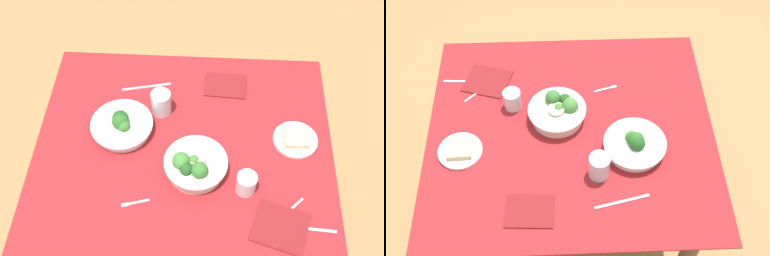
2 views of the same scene
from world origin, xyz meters
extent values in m
plane|color=#9E7547|center=(0.00, 0.00, 0.00)|extent=(6.00, 6.00, 0.00)
cube|color=maroon|center=(0.00, 0.00, 0.73)|extent=(1.15, 1.05, 0.01)
cube|color=brown|center=(0.00, 0.00, 0.72)|extent=(1.12, 1.02, 0.02)
cylinder|color=brown|center=(-0.46, 0.41, 0.35)|extent=(0.07, 0.07, 0.71)
cylinder|color=brown|center=(0.46, 0.41, 0.35)|extent=(0.07, 0.07, 0.71)
cylinder|color=white|center=(-0.25, 0.10, 0.76)|extent=(0.22, 0.22, 0.04)
cylinder|color=white|center=(-0.25, 0.10, 0.78)|extent=(0.24, 0.24, 0.01)
sphere|color=#1E511E|center=(-0.25, 0.12, 0.80)|extent=(0.06, 0.06, 0.06)
sphere|color=#33702D|center=(-0.23, 0.08, 0.79)|extent=(0.05, 0.05, 0.05)
sphere|color=#286023|center=(-0.25, 0.10, 0.80)|extent=(0.07, 0.07, 0.07)
cylinder|color=silver|center=(0.05, -0.07, 0.76)|extent=(0.21, 0.21, 0.05)
cylinder|color=silver|center=(0.05, -0.07, 0.79)|extent=(0.24, 0.24, 0.01)
sphere|color=#3D7A33|center=(0.00, -0.08, 0.81)|extent=(0.05, 0.05, 0.05)
sphere|color=#3D7A33|center=(0.05, -0.06, 0.80)|extent=(0.04, 0.04, 0.04)
sphere|color=#1E511E|center=(0.02, -0.11, 0.81)|extent=(0.05, 0.05, 0.05)
sphere|color=#33702D|center=(0.07, -0.11, 0.81)|extent=(0.06, 0.06, 0.06)
sphere|color=#3D7A33|center=(0.00, -0.07, 0.80)|extent=(0.07, 0.07, 0.07)
cylinder|color=beige|center=(0.06, -0.06, 0.81)|extent=(0.07, 0.07, 0.01)
cylinder|color=silver|center=(0.44, 0.09, 0.74)|extent=(0.17, 0.17, 0.01)
cube|color=#CCB284|center=(0.44, 0.09, 0.76)|extent=(0.10, 0.10, 0.02)
cylinder|color=silver|center=(0.24, -0.14, 0.78)|extent=(0.07, 0.07, 0.09)
cylinder|color=silver|center=(-0.10, 0.21, 0.79)|extent=(0.08, 0.08, 0.10)
cube|color=#B7B7BC|center=(-0.14, -0.21, 0.74)|extent=(0.07, 0.03, 0.00)
cube|color=#B7B7BC|center=(-0.19, -0.22, 0.74)|extent=(0.03, 0.02, 0.00)
cube|color=#B7B7BC|center=(0.42, -0.19, 0.74)|extent=(0.06, 0.06, 0.00)
cube|color=#B7B7BC|center=(0.38, -0.23, 0.74)|extent=(0.03, 0.03, 0.00)
cube|color=#B7B7BC|center=(0.46, -0.28, 0.74)|extent=(0.18, 0.02, 0.00)
cube|color=#B7B7BC|center=(-0.18, 0.33, 0.74)|extent=(0.21, 0.06, 0.00)
cube|color=maroon|center=(0.16, 0.36, 0.74)|extent=(0.18, 0.14, 0.01)
cube|color=maroon|center=(0.36, -0.28, 0.74)|extent=(0.22, 0.21, 0.01)
camera|label=1|loc=(0.09, -0.96, 2.23)|focal=43.30mm
camera|label=2|loc=(0.02, 1.19, 2.34)|focal=46.24mm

